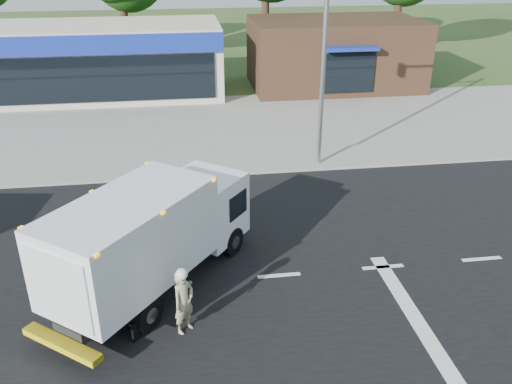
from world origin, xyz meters
TOP-DOWN VIEW (x-y plane):
  - ground at (0.00, 0.00)m, footprint 120.00×120.00m
  - road_asphalt at (0.00, 0.00)m, footprint 60.00×14.00m
  - sidewalk at (0.00, 8.20)m, footprint 60.00×2.40m
  - parking_apron at (0.00, 14.00)m, footprint 60.00×9.00m
  - lane_markings at (1.35, -1.35)m, footprint 55.20×7.00m
  - ems_box_truck at (-3.37, -0.12)m, footprint 5.68×6.50m
  - emergency_worker at (-2.62, -1.92)m, footprint 0.69×0.70m
  - retail_strip_mall at (-9.00, 19.93)m, footprint 18.00×6.20m
  - brown_storefront at (7.00, 19.98)m, footprint 10.00×6.70m
  - traffic_signal_pole at (2.35, 7.60)m, footprint 3.51×0.25m

SIDE VIEW (x-z plane):
  - ground at x=0.00m, z-range 0.00..0.00m
  - road_asphalt at x=0.00m, z-range -0.01..0.01m
  - parking_apron at x=0.00m, z-range 0.00..0.02m
  - lane_markings at x=1.35m, z-range 0.01..0.02m
  - sidewalk at x=0.00m, z-range 0.00..0.12m
  - emergency_worker at x=-2.62m, z-range -0.01..1.73m
  - ems_box_truck at x=-3.37m, z-range 0.23..3.17m
  - brown_storefront at x=7.00m, z-range 0.00..4.00m
  - retail_strip_mall at x=-9.00m, z-range 0.01..4.01m
  - traffic_signal_pole at x=2.35m, z-range 0.92..8.92m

